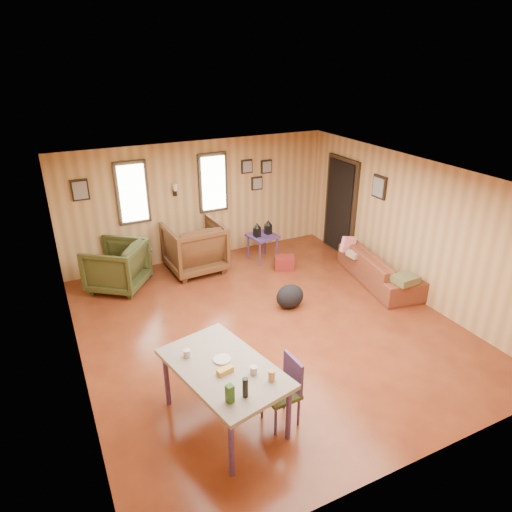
{
  "coord_description": "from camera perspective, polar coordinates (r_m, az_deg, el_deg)",
  "views": [
    {
      "loc": [
        -2.84,
        -5.39,
        3.99
      ],
      "look_at": [
        0.0,
        0.4,
        1.05
      ],
      "focal_mm": 32.0,
      "sensor_mm": 36.0,
      "label": 1
    }
  ],
  "objects": [
    {
      "name": "dining_chair",
      "position": [
        5.42,
        3.7,
        -16.02
      ],
      "size": [
        0.4,
        0.4,
        0.84
      ],
      "rotation": [
        0.0,
        0.0,
        0.05
      ],
      "color": "#373C1B",
      "rests_on": "ground"
    },
    {
      "name": "cooler",
      "position": [
        9.03,
        3.56,
        -0.84
      ],
      "size": [
        0.46,
        0.4,
        0.27
      ],
      "rotation": [
        0.0,
        0.0,
        -0.43
      ],
      "color": "maroon",
      "rests_on": "ground"
    },
    {
      "name": "end_table",
      "position": [
        9.02,
        -14.66,
        0.05
      ],
      "size": [
        0.57,
        0.53,
        0.68
      ],
      "rotation": [
        0.0,
        0.0,
        -0.09
      ],
      "color": "#4D3270",
      "rests_on": "ground"
    },
    {
      "name": "side_table",
      "position": [
        9.24,
        0.83,
        2.79
      ],
      "size": [
        0.6,
        0.6,
        0.84
      ],
      "rotation": [
        0.0,
        0.0,
        0.14
      ],
      "color": "#4D3270",
      "rests_on": "ground"
    },
    {
      "name": "dining_table",
      "position": [
        5.25,
        -3.97,
        -14.27
      ],
      "size": [
        1.23,
        1.69,
        1.0
      ],
      "rotation": [
        0.0,
        0.0,
        0.22
      ],
      "color": "gray",
      "rests_on": "ground"
    },
    {
      "name": "room",
      "position": [
        7.0,
        1.7,
        1.03
      ],
      "size": [
        5.54,
        6.04,
        2.44
      ],
      "color": "brown",
      "rests_on": "ground"
    },
    {
      "name": "recliner_green",
      "position": [
        8.54,
        -17.06,
        -0.97
      ],
      "size": [
        1.25,
        1.26,
        0.95
      ],
      "primitive_type": "imported",
      "rotation": [
        0.0,
        0.0,
        -2.21
      ],
      "color": "#373C1B",
      "rests_on": "ground"
    },
    {
      "name": "recliner_brown",
      "position": [
        8.89,
        -7.71,
        1.37
      ],
      "size": [
        1.08,
        1.02,
        1.07
      ],
      "primitive_type": "imported",
      "rotation": [
        0.0,
        0.0,
        3.19
      ],
      "color": "#513018",
      "rests_on": "ground"
    },
    {
      "name": "sofa_pillows",
      "position": [
        8.43,
        14.91,
        -0.85
      ],
      "size": [
        0.46,
        1.7,
        0.35
      ],
      "rotation": [
        0.0,
        0.0,
        0.04
      ],
      "color": "brown",
      "rests_on": "sofa"
    },
    {
      "name": "sofa",
      "position": [
        8.73,
        15.33,
        -0.81
      ],
      "size": [
        0.93,
        2.06,
        0.78
      ],
      "primitive_type": "imported",
      "rotation": [
        0.0,
        0.0,
        1.39
      ],
      "color": "brown",
      "rests_on": "ground"
    },
    {
      "name": "backpack",
      "position": [
        7.68,
        4.26,
        -5.07
      ],
      "size": [
        0.58,
        0.52,
        0.42
      ],
      "rotation": [
        0.0,
        0.0,
        -0.4
      ],
      "color": "black",
      "rests_on": "ground"
    }
  ]
}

